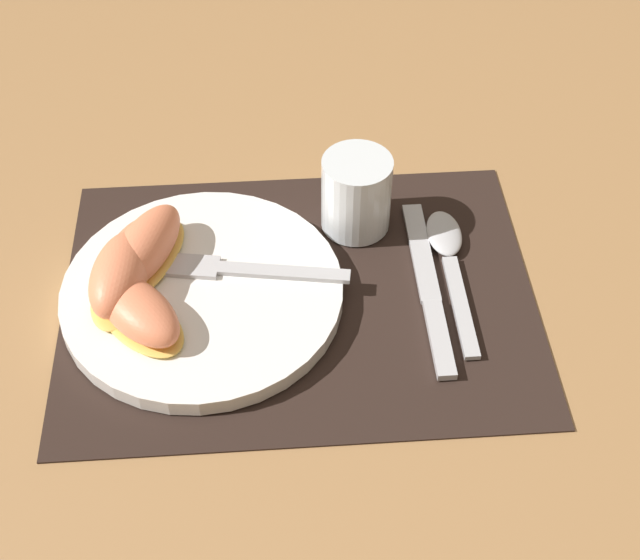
% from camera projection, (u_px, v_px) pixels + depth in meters
% --- Properties ---
extents(ground_plane, '(3.00, 3.00, 0.00)m').
position_uv_depth(ground_plane, '(299.00, 297.00, 0.82)').
color(ground_plane, '#A37547').
extents(placemat, '(0.43, 0.32, 0.00)m').
position_uv_depth(placemat, '(299.00, 295.00, 0.82)').
color(placemat, black).
rests_on(placemat, ground_plane).
extents(plate, '(0.25, 0.25, 0.02)m').
position_uv_depth(plate, '(203.00, 292.00, 0.81)').
color(plate, white).
rests_on(plate, placemat).
extents(juice_glass, '(0.07, 0.07, 0.08)m').
position_uv_depth(juice_glass, '(356.00, 197.00, 0.85)').
color(juice_glass, silver).
rests_on(juice_glass, placemat).
extents(knife, '(0.02, 0.21, 0.01)m').
position_uv_depth(knife, '(429.00, 289.00, 0.82)').
color(knife, '#BCBCC1').
rests_on(knife, placemat).
extents(spoon, '(0.03, 0.18, 0.01)m').
position_uv_depth(spoon, '(448.00, 252.00, 0.85)').
color(spoon, '#BCBCC1').
rests_on(spoon, placemat).
extents(fork, '(0.20, 0.05, 0.00)m').
position_uv_depth(fork, '(227.00, 269.00, 0.81)').
color(fork, '#BCBCC1').
rests_on(fork, plate).
extents(citrus_wedge_0, '(0.09, 0.12, 0.04)m').
position_uv_depth(citrus_wedge_0, '(145.00, 250.00, 0.81)').
color(citrus_wedge_0, '#F7C656').
rests_on(citrus_wedge_0, plate).
extents(citrus_wedge_1, '(0.08, 0.12, 0.03)m').
position_uv_depth(citrus_wedge_1, '(123.00, 262.00, 0.80)').
color(citrus_wedge_1, '#F7C656').
rests_on(citrus_wedge_1, plate).
extents(citrus_wedge_2, '(0.07, 0.11, 0.04)m').
position_uv_depth(citrus_wedge_2, '(121.00, 274.00, 0.79)').
color(citrus_wedge_2, '#F7C656').
rests_on(citrus_wedge_2, plate).
extents(citrus_wedge_3, '(0.11, 0.11, 0.03)m').
position_uv_depth(citrus_wedge_3, '(139.00, 312.00, 0.76)').
color(citrus_wedge_3, '#F7C656').
rests_on(citrus_wedge_3, plate).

